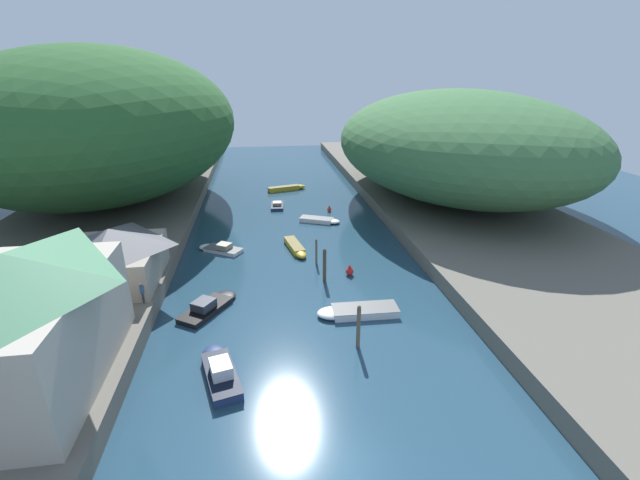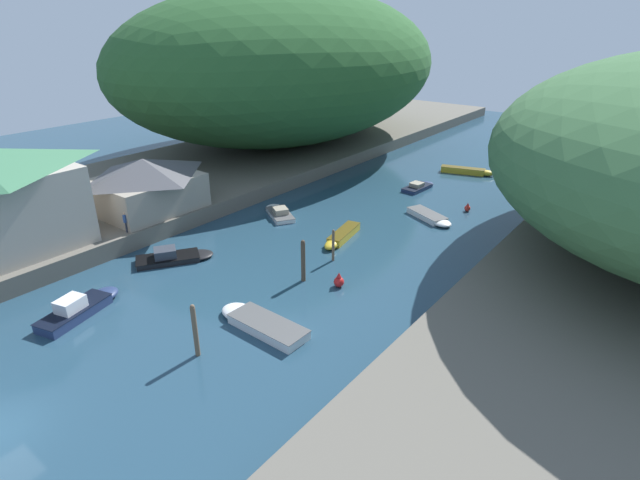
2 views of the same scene
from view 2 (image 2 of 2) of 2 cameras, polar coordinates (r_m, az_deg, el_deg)
The scene contains 18 objects.
water_surface at distance 44.32m, azimuth 4.66°, elevation 1.31°, with size 130.00×130.00×0.00m, color #234256.
left_bank at distance 58.83m, azimuth -14.28°, elevation 7.25°, with size 22.00×120.00×1.45m.
hillside_left at distance 69.31m, azimuth -4.12°, elevation 19.29°, with size 34.76×48.67×19.55m.
boathouse_shed at distance 46.38m, azimuth -19.29°, elevation 6.11°, with size 7.56×8.98×4.59m.
boat_open_rowboat at distance 30.83m, azimuth -7.00°, elevation -9.29°, with size 6.38×2.08×0.61m.
boat_mid_channel at distance 41.74m, azimuth 2.36°, elevation 0.36°, with size 2.18×5.64×0.66m.
boat_yellow_tender at distance 35.20m, azimuth -25.62°, elevation -6.90°, with size 3.12×6.05×1.44m.
boat_small_dinghy at distance 62.26m, azimuth 16.70°, elevation 7.55°, with size 6.32×2.81×0.71m.
boat_cabin_cruiser at distance 39.89m, azimuth -16.27°, elevation -1.85°, with size 4.78×5.87×1.11m.
boat_far_right_bank at distance 47.06m, azimuth 12.59°, elevation 2.54°, with size 5.30×3.54×0.52m.
boat_moored_right at distance 47.27m, azimuth -4.73°, elevation 3.19°, with size 5.12×4.10×0.92m.
boat_near_quay at distance 55.57m, azimuth 11.28°, elevation 6.03°, with size 1.97×4.76×0.80m.
mooring_post_nearest at distance 28.35m, azimuth -14.09°, elevation -9.97°, with size 0.28×0.28×3.27m.
mooring_post_fourth at distance 34.93m, azimuth -1.94°, elevation -2.36°, with size 0.32×0.32×3.17m.
mooring_post_farthest at distance 37.92m, azimuth 1.52°, elevation -0.59°, with size 0.21×0.21×2.59m.
channel_buoy_near at distance 34.72m, azimuth 2.17°, elevation -4.72°, with size 0.73×0.73×1.10m.
channel_buoy_far at distance 50.10m, azimuth 16.50°, elevation 3.55°, with size 0.58×0.58×0.86m.
person_on_quay at distance 42.35m, azimuth -21.30°, elevation 2.09°, with size 0.32×0.43×1.69m.
Camera 2 is at (22.04, -4.33, 17.29)m, focal length 28.00 mm.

